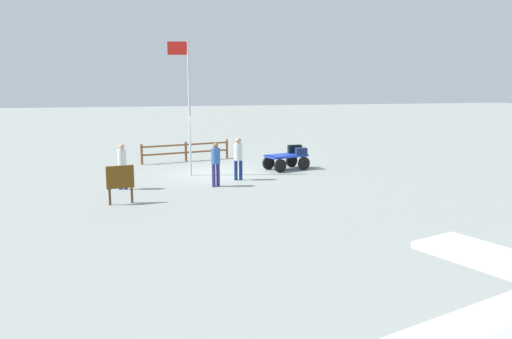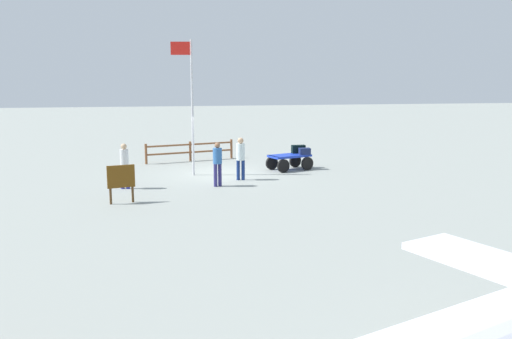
{
  "view_description": "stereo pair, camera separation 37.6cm",
  "coord_description": "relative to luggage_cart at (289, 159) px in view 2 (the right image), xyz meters",
  "views": [
    {
      "loc": [
        3.39,
        22.56,
        4.05
      ],
      "look_at": [
        -0.37,
        6.0,
        1.17
      ],
      "focal_mm": 37.29,
      "sensor_mm": 36.0,
      "label": 1
    },
    {
      "loc": [
        3.03,
        22.64,
        4.05
      ],
      "look_at": [
        -0.37,
        6.0,
        1.17
      ],
      "focal_mm": 37.29,
      "sensor_mm": 36.0,
      "label": 2
    }
  ],
  "objects": [
    {
      "name": "ground_plane",
      "position": [
        3.2,
        0.38,
        -0.47
      ],
      "size": [
        120.0,
        120.0,
        0.0
      ],
      "primitive_type": "plane",
      "color": "gray"
    },
    {
      "name": "luggage_cart",
      "position": [
        0.0,
        0.0,
        0.0
      ],
      "size": [
        2.14,
        1.63,
        0.69
      ],
      "color": "#1A36B5",
      "rests_on": "ground"
    },
    {
      "name": "worker_supervisor",
      "position": [
        7.13,
        2.87,
        0.5
      ],
      "size": [
        0.37,
        0.37,
        1.71
      ],
      "color": "navy",
      "rests_on": "ground"
    },
    {
      "name": "worker_lead",
      "position": [
        2.58,
        1.99,
        0.54
      ],
      "size": [
        0.39,
        0.39,
        1.74
      ],
      "color": "navy",
      "rests_on": "ground"
    },
    {
      "name": "flagpole",
      "position": [
        4.45,
        0.49,
        2.82
      ],
      "size": [
        0.89,
        0.18,
        5.69
      ],
      "color": "silver",
      "rests_on": "ground"
    },
    {
      "name": "suitcase_olive",
      "position": [
        -0.7,
        0.07,
        0.37
      ],
      "size": [
        0.5,
        0.36,
        0.29
      ],
      "color": "#1A254F",
      "rests_on": "luggage_cart"
    },
    {
      "name": "worker_trailing",
      "position": [
        3.67,
        3.11,
        0.52
      ],
      "size": [
        0.46,
        0.46,
        1.69
      ],
      "color": "navy",
      "rests_on": "ground"
    },
    {
      "name": "suitcase_navy",
      "position": [
        -0.55,
        -0.44,
        0.4
      ],
      "size": [
        0.63,
        0.3,
        0.37
      ],
      "color": "black",
      "rests_on": "luggage_cart"
    },
    {
      "name": "signboard",
      "position": [
        7.15,
        5.29,
        0.34
      ],
      "size": [
        0.89,
        0.26,
        1.28
      ],
      "color": "#4C3319",
      "rests_on": "ground"
    },
    {
      "name": "wooden_fence",
      "position": [
        4.19,
        -3.54,
        0.1
      ],
      "size": [
        4.47,
        1.23,
        0.99
      ],
      "color": "brown",
      "rests_on": "ground"
    }
  ]
}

